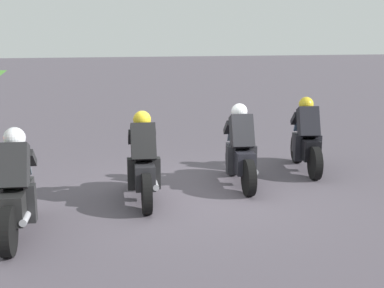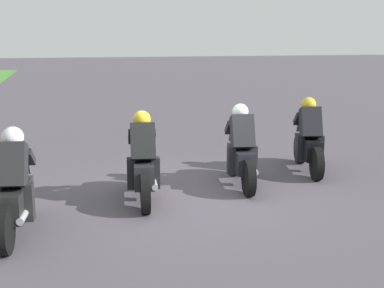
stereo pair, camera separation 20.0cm
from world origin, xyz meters
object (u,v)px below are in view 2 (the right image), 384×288
rider_lane_d (15,191)px  rider_lane_b (241,152)px  rider_lane_a (309,141)px  rider_lane_c (143,164)px

rider_lane_d → rider_lane_b: bearing=-60.2°
rider_lane_a → rider_lane_c: 3.74m
rider_lane_a → rider_lane_b: (-0.66, 1.67, 0.00)m
rider_lane_d → rider_lane_c: bearing=-52.9°
rider_lane_a → rider_lane_c: size_ratio=0.99×
rider_lane_a → rider_lane_d: size_ratio=0.99×
rider_lane_a → rider_lane_b: same height
rider_lane_a → rider_lane_b: size_ratio=0.99×
rider_lane_a → rider_lane_d: (-2.31, 5.50, 0.00)m
rider_lane_b → rider_lane_d: size_ratio=1.00×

